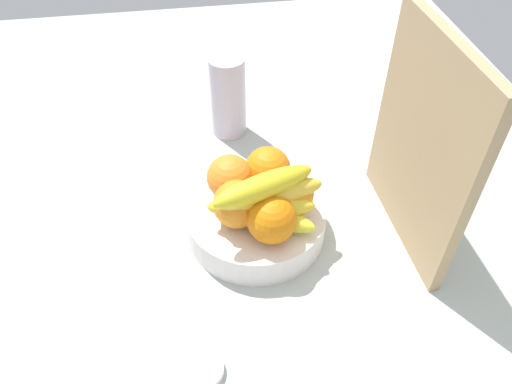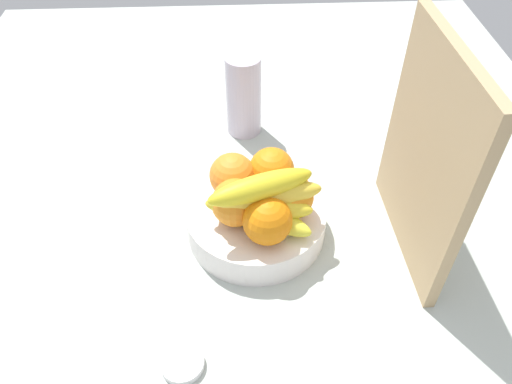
{
  "view_description": "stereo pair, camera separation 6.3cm",
  "coord_description": "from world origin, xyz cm",
  "px_view_note": "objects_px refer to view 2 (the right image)",
  "views": [
    {
      "loc": [
        59.14,
        -8.02,
        66.32
      ],
      "look_at": [
        1.89,
        1.11,
        9.54
      ],
      "focal_mm": 35.17,
      "sensor_mm": 36.0,
      "label": 1
    },
    {
      "loc": [
        59.79,
        -1.73,
        66.32
      ],
      "look_at": [
        1.89,
        1.11,
        9.54
      ],
      "focal_mm": 35.17,
      "sensor_mm": 36.0,
      "label": 2
    }
  ],
  "objects_px": {
    "cutting_board": "(426,159)",
    "jar_lid": "(183,363)",
    "orange_center": "(267,220)",
    "fruit_bowl": "(256,220)",
    "thermos_tumbler": "(245,95)",
    "orange_front_left": "(232,176)",
    "orange_back_left": "(290,196)",
    "orange_front_right": "(236,203)",
    "orange_back_right": "(271,170)",
    "banana_bunch": "(263,201)"
  },
  "relations": [
    {
      "from": "orange_front_right",
      "to": "banana_bunch",
      "type": "relative_size",
      "value": 0.41
    },
    {
      "from": "orange_front_left",
      "to": "orange_back_left",
      "type": "distance_m",
      "value": 0.11
    },
    {
      "from": "orange_front_left",
      "to": "orange_back_left",
      "type": "bearing_deg",
      "value": 59.49
    },
    {
      "from": "orange_center",
      "to": "jar_lid",
      "type": "xyz_separation_m",
      "value": [
        0.18,
        -0.13,
        -0.09
      ]
    },
    {
      "from": "orange_back_left",
      "to": "banana_bunch",
      "type": "distance_m",
      "value": 0.05
    },
    {
      "from": "orange_center",
      "to": "orange_back_right",
      "type": "height_order",
      "value": "same"
    },
    {
      "from": "orange_back_left",
      "to": "banana_bunch",
      "type": "relative_size",
      "value": 0.41
    },
    {
      "from": "banana_bunch",
      "to": "thermos_tumbler",
      "type": "xyz_separation_m",
      "value": [
        -0.33,
        -0.02,
        -0.02
      ]
    },
    {
      "from": "cutting_board",
      "to": "jar_lid",
      "type": "height_order",
      "value": "cutting_board"
    },
    {
      "from": "orange_back_right",
      "to": "banana_bunch",
      "type": "distance_m",
      "value": 0.09
    },
    {
      "from": "orange_front_right",
      "to": "cutting_board",
      "type": "height_order",
      "value": "cutting_board"
    },
    {
      "from": "orange_back_right",
      "to": "thermos_tumbler",
      "type": "height_order",
      "value": "thermos_tumbler"
    },
    {
      "from": "fruit_bowl",
      "to": "thermos_tumbler",
      "type": "distance_m",
      "value": 0.3
    },
    {
      "from": "thermos_tumbler",
      "to": "jar_lid",
      "type": "relative_size",
      "value": 2.85
    },
    {
      "from": "fruit_bowl",
      "to": "orange_front_right",
      "type": "relative_size",
      "value": 3.04
    },
    {
      "from": "orange_front_left",
      "to": "orange_center",
      "type": "relative_size",
      "value": 1.0
    },
    {
      "from": "fruit_bowl",
      "to": "jar_lid",
      "type": "distance_m",
      "value": 0.27
    },
    {
      "from": "fruit_bowl",
      "to": "jar_lid",
      "type": "bearing_deg",
      "value": -25.12
    },
    {
      "from": "banana_bunch",
      "to": "thermos_tumbler",
      "type": "height_order",
      "value": "thermos_tumbler"
    },
    {
      "from": "fruit_bowl",
      "to": "banana_bunch",
      "type": "distance_m",
      "value": 0.09
    },
    {
      "from": "banana_bunch",
      "to": "cutting_board",
      "type": "distance_m",
      "value": 0.25
    },
    {
      "from": "orange_back_left",
      "to": "orange_front_left",
      "type": "bearing_deg",
      "value": -120.51
    },
    {
      "from": "orange_front_right",
      "to": "thermos_tumbler",
      "type": "relative_size",
      "value": 0.45
    },
    {
      "from": "fruit_bowl",
      "to": "orange_center",
      "type": "distance_m",
      "value": 0.09
    },
    {
      "from": "orange_center",
      "to": "orange_front_right",
      "type": "bearing_deg",
      "value": -130.17
    },
    {
      "from": "orange_back_left",
      "to": "banana_bunch",
      "type": "xyz_separation_m",
      "value": [
        0.02,
        -0.04,
        0.01
      ]
    },
    {
      "from": "orange_back_left",
      "to": "thermos_tumbler",
      "type": "relative_size",
      "value": 0.45
    },
    {
      "from": "orange_center",
      "to": "banana_bunch",
      "type": "xyz_separation_m",
      "value": [
        -0.03,
        -0.01,
        0.01
      ]
    },
    {
      "from": "orange_back_right",
      "to": "thermos_tumbler",
      "type": "xyz_separation_m",
      "value": [
        -0.24,
        -0.04,
        -0.01
      ]
    },
    {
      "from": "orange_front_right",
      "to": "cutting_board",
      "type": "relative_size",
      "value": 0.22
    },
    {
      "from": "cutting_board",
      "to": "jar_lid",
      "type": "distance_m",
      "value": 0.46
    },
    {
      "from": "fruit_bowl",
      "to": "thermos_tumbler",
      "type": "xyz_separation_m",
      "value": [
        -0.29,
        -0.01,
        0.06
      ]
    },
    {
      "from": "orange_back_left",
      "to": "thermos_tumbler",
      "type": "distance_m",
      "value": 0.31
    },
    {
      "from": "orange_front_left",
      "to": "thermos_tumbler",
      "type": "xyz_separation_m",
      "value": [
        -0.25,
        0.03,
        -0.01
      ]
    },
    {
      "from": "orange_back_left",
      "to": "fruit_bowl",
      "type": "bearing_deg",
      "value": -102.29
    },
    {
      "from": "orange_back_right",
      "to": "orange_center",
      "type": "bearing_deg",
      "value": -7.22
    },
    {
      "from": "orange_back_right",
      "to": "cutting_board",
      "type": "bearing_deg",
      "value": 69.85
    },
    {
      "from": "fruit_bowl",
      "to": "cutting_board",
      "type": "xyz_separation_m",
      "value": [
        0.03,
        0.25,
        0.15
      ]
    },
    {
      "from": "orange_front_left",
      "to": "jar_lid",
      "type": "height_order",
      "value": "orange_front_left"
    },
    {
      "from": "orange_front_right",
      "to": "banana_bunch",
      "type": "height_order",
      "value": "banana_bunch"
    },
    {
      "from": "banana_bunch",
      "to": "thermos_tumbler",
      "type": "bearing_deg",
      "value": -177.13
    },
    {
      "from": "orange_back_right",
      "to": "thermos_tumbler",
      "type": "distance_m",
      "value": 0.24
    },
    {
      "from": "orange_front_left",
      "to": "cutting_board",
      "type": "xyz_separation_m",
      "value": [
        0.07,
        0.29,
        0.09
      ]
    },
    {
      "from": "orange_back_left",
      "to": "jar_lid",
      "type": "bearing_deg",
      "value": -35.91
    },
    {
      "from": "orange_back_right",
      "to": "orange_front_right",
      "type": "bearing_deg",
      "value": -39.85
    },
    {
      "from": "orange_back_right",
      "to": "cutting_board",
      "type": "relative_size",
      "value": 0.22
    },
    {
      "from": "fruit_bowl",
      "to": "orange_back_left",
      "type": "relative_size",
      "value": 3.04
    },
    {
      "from": "orange_back_right",
      "to": "orange_front_left",
      "type": "bearing_deg",
      "value": -80.55
    },
    {
      "from": "banana_bunch",
      "to": "jar_lid",
      "type": "height_order",
      "value": "banana_bunch"
    },
    {
      "from": "orange_center",
      "to": "jar_lid",
      "type": "distance_m",
      "value": 0.24
    }
  ]
}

